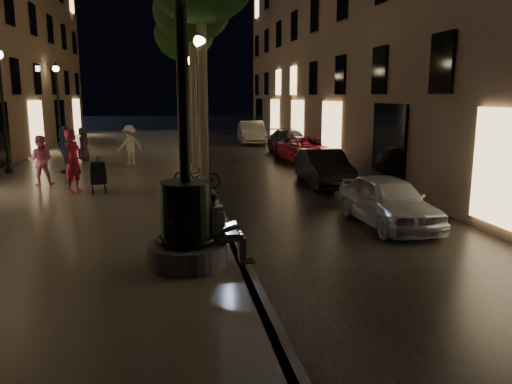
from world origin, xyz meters
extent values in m
plane|color=black|center=(0.00, 15.00, 0.00)|extent=(120.00, 120.00, 0.00)
cube|color=black|center=(3.00, 15.00, 0.01)|extent=(6.00, 45.00, 0.02)
cube|color=slate|center=(-4.00, 15.00, 0.10)|extent=(8.00, 45.00, 0.20)
cube|color=#59595B|center=(0.00, 15.00, 0.10)|extent=(0.25, 45.00, 0.20)
cube|color=#826851|center=(10.00, 18.00, 7.50)|extent=(8.00, 36.00, 15.00)
cylinder|color=#59595B|center=(-1.00, 2.00, 0.40)|extent=(1.40, 1.40, 0.40)
cylinder|color=black|center=(-1.00, 2.00, 1.15)|extent=(0.90, 0.90, 1.10)
torus|color=black|center=(-1.00, 2.00, 0.70)|extent=(1.04, 1.04, 0.10)
torus|color=black|center=(-1.00, 2.00, 1.55)|extent=(0.89, 0.89, 0.09)
cylinder|color=black|center=(-1.00, 2.00, 3.30)|extent=(0.20, 0.20, 3.20)
cube|color=tan|center=(-0.45, 2.00, 0.68)|extent=(0.33, 0.22, 0.17)
cube|color=silver|center=(-0.51, 2.00, 1.00)|extent=(0.42, 0.24, 0.53)
sphere|color=tan|center=(-0.53, 2.00, 1.34)|extent=(0.20, 0.20, 0.20)
sphere|color=black|center=(-0.54, 2.00, 1.38)|extent=(0.20, 0.20, 0.20)
cube|color=tan|center=(-0.23, 1.92, 0.68)|extent=(0.43, 0.12, 0.13)
cube|color=tan|center=(-0.23, 2.08, 0.68)|extent=(0.43, 0.12, 0.13)
cube|color=tan|center=(-0.02, 1.92, 0.44)|extent=(0.12, 0.11, 0.48)
cube|color=tan|center=(-0.02, 2.08, 0.44)|extent=(0.12, 0.11, 0.48)
cube|color=black|center=(0.07, 1.92, 0.21)|extent=(0.24, 0.09, 0.03)
cube|color=black|center=(0.07, 2.08, 0.21)|extent=(0.24, 0.09, 0.03)
cube|color=black|center=(-0.21, 2.00, 0.76)|extent=(0.22, 0.31, 0.02)
cube|color=black|center=(-0.36, 2.00, 0.86)|extent=(0.08, 0.31, 0.20)
cube|color=#B2D5FF|center=(-0.34, 2.00, 0.86)|extent=(0.06, 0.28, 0.17)
cylinder|color=#6B604C|center=(-0.25, 8.00, 2.70)|extent=(0.28, 0.28, 5.00)
cylinder|color=#6B604C|center=(-0.20, 14.00, 2.75)|extent=(0.28, 0.28, 5.10)
ellipsoid|color=black|center=(-0.20, 14.00, 6.40)|extent=(3.00, 3.00, 2.40)
cylinder|color=#6B604C|center=(-0.30, 20.00, 2.65)|extent=(0.28, 0.28, 4.90)
ellipsoid|color=black|center=(-0.30, 20.00, 6.20)|extent=(3.00, 3.00, 2.40)
cylinder|color=#6B604C|center=(-0.22, 26.00, 2.80)|extent=(0.28, 0.28, 5.20)
ellipsoid|color=black|center=(-0.22, 26.00, 6.50)|extent=(3.00, 3.00, 2.40)
cylinder|color=black|center=(-0.30, 8.00, 0.30)|extent=(0.28, 0.28, 0.20)
cylinder|color=black|center=(-0.30, 8.00, 2.40)|extent=(0.12, 0.12, 4.40)
sphere|color=#FFD88C|center=(-0.30, 8.00, 4.65)|extent=(0.36, 0.36, 0.36)
cone|color=black|center=(-0.30, 8.00, 4.90)|extent=(0.30, 0.30, 0.22)
cylinder|color=black|center=(-0.30, 16.00, 0.30)|extent=(0.28, 0.28, 0.20)
cylinder|color=black|center=(-0.30, 16.00, 2.40)|extent=(0.12, 0.12, 4.40)
sphere|color=#FFD88C|center=(-0.30, 16.00, 4.65)|extent=(0.36, 0.36, 0.36)
cone|color=black|center=(-0.30, 16.00, 4.90)|extent=(0.30, 0.30, 0.22)
cylinder|color=black|center=(-0.30, 24.00, 0.30)|extent=(0.28, 0.28, 0.20)
cylinder|color=black|center=(-0.30, 24.00, 2.40)|extent=(0.12, 0.12, 4.40)
sphere|color=#FFD88C|center=(-0.30, 24.00, 4.65)|extent=(0.36, 0.36, 0.36)
cone|color=black|center=(-0.30, 24.00, 4.90)|extent=(0.30, 0.30, 0.22)
cylinder|color=black|center=(-0.30, 32.00, 0.30)|extent=(0.28, 0.28, 0.20)
cylinder|color=black|center=(-0.30, 32.00, 2.40)|extent=(0.12, 0.12, 4.40)
sphere|color=#FFD88C|center=(-0.30, 32.00, 4.65)|extent=(0.36, 0.36, 0.36)
cone|color=black|center=(-0.30, 32.00, 4.90)|extent=(0.30, 0.30, 0.22)
cylinder|color=black|center=(-7.40, 14.00, 0.30)|extent=(0.28, 0.28, 0.20)
cylinder|color=black|center=(-7.40, 14.00, 2.40)|extent=(0.12, 0.12, 4.40)
cylinder|color=black|center=(-7.40, 24.00, 0.30)|extent=(0.28, 0.28, 0.20)
cylinder|color=black|center=(-7.40, 24.00, 2.40)|extent=(0.12, 0.12, 4.40)
sphere|color=#FFD88C|center=(-7.40, 24.00, 4.65)|extent=(0.36, 0.36, 0.36)
cone|color=black|center=(-7.40, 24.00, 4.90)|extent=(0.30, 0.30, 0.22)
cube|color=black|center=(-3.41, 9.16, 0.76)|extent=(0.57, 0.83, 0.46)
cube|color=black|center=(-3.36, 8.80, 1.07)|extent=(0.43, 0.24, 0.30)
cylinder|color=black|center=(-3.55, 8.83, 0.30)|extent=(0.07, 0.21, 0.20)
cylinder|color=black|center=(-3.19, 8.88, 0.30)|extent=(0.07, 0.21, 0.20)
cylinder|color=black|center=(-3.64, 9.43, 0.30)|extent=(0.07, 0.21, 0.20)
cylinder|color=black|center=(-3.28, 9.49, 0.30)|extent=(0.07, 0.21, 0.20)
cylinder|color=black|center=(-3.48, 9.56, 1.17)|extent=(0.10, 0.46, 0.28)
imported|color=#B4B6BD|center=(4.00, 4.70, 0.62)|extent=(1.59, 3.69, 1.24)
imported|color=black|center=(4.13, 10.26, 0.64)|extent=(1.54, 3.94, 1.28)
imported|color=maroon|center=(5.20, 16.16, 0.63)|extent=(2.51, 4.68, 1.25)
imported|color=#313136|center=(5.20, 19.80, 0.66)|extent=(1.99, 4.62, 1.32)
imported|color=#A6A6A1|center=(4.20, 26.23, 0.75)|extent=(1.86, 4.63, 1.50)
imported|color=#BF263A|center=(-4.17, 9.50, 1.18)|extent=(0.73, 0.84, 1.95)
imported|color=pink|center=(-5.47, 10.93, 1.03)|extent=(0.85, 0.68, 1.67)
imported|color=white|center=(-2.89, 15.53, 1.06)|extent=(1.27, 1.05, 1.71)
imported|color=#26448E|center=(-5.15, 13.51, 1.11)|extent=(0.95, 1.14, 1.82)
imported|color=#35353A|center=(-5.09, 17.34, 0.97)|extent=(0.56, 0.80, 1.55)
imported|color=black|center=(-0.40, 9.45, 0.61)|extent=(1.67, 1.04, 0.83)
camera|label=1|loc=(-1.27, -6.52, 3.16)|focal=35.00mm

